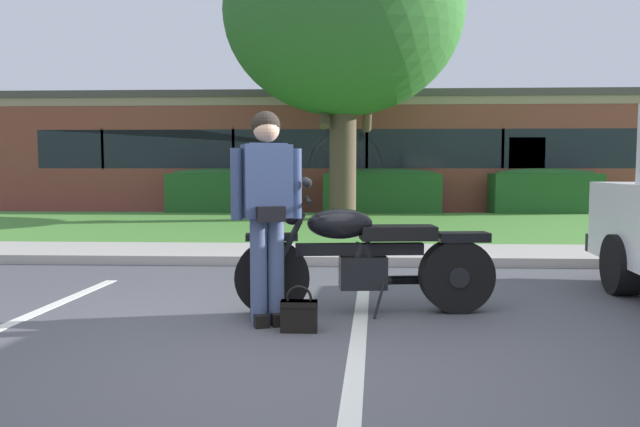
{
  "coord_description": "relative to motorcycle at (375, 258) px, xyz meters",
  "views": [
    {
      "loc": [
        0.35,
        -4.0,
        1.26
      ],
      "look_at": [
        0.13,
        1.25,
        0.85
      ],
      "focal_mm": 33.14,
      "sensor_mm": 36.0,
      "label": 1
    }
  ],
  "objects": [
    {
      "name": "ground_plane",
      "position": [
        -0.61,
        -1.06,
        -0.48
      ],
      "size": [
        140.0,
        140.0,
        0.0
      ],
      "primitive_type": "plane",
      "color": "#4C4C51"
    },
    {
      "name": "curb_strip",
      "position": [
        -0.61,
        2.49,
        -0.42
      ],
      "size": [
        60.0,
        0.2,
        0.12
      ],
      "primitive_type": "cube",
      "color": "#ADA89E",
      "rests_on": "ground"
    },
    {
      "name": "concrete_walk",
      "position": [
        -0.61,
        3.34,
        -0.44
      ],
      "size": [
        60.0,
        1.5,
        0.08
      ],
      "primitive_type": "cube",
      "color": "#ADA89E",
      "rests_on": "ground"
    },
    {
      "name": "grass_lawn",
      "position": [
        -0.61,
        7.4,
        -0.45
      ],
      "size": [
        60.0,
        6.62,
        0.06
      ],
      "primitive_type": "cube",
      "color": "#478433",
      "rests_on": "ground"
    },
    {
      "name": "stall_stripe_1",
      "position": [
        -0.17,
        -0.86,
        -0.48
      ],
      "size": [
        0.35,
        4.4,
        0.01
      ],
      "primitive_type": "cube",
      "rotation": [
        0.0,
        0.0,
        -0.05
      ],
      "color": "silver",
      "rests_on": "ground"
    },
    {
      "name": "motorcycle",
      "position": [
        0.0,
        0.0,
        0.0
      ],
      "size": [
        2.24,
        0.82,
        1.18
      ],
      "color": "black",
      "rests_on": "ground"
    },
    {
      "name": "rider_person",
      "position": [
        -0.88,
        -0.4,
        0.51
      ],
      "size": [
        0.55,
        0.37,
        1.7
      ],
      "color": "black",
      "rests_on": "ground"
    },
    {
      "name": "handbag",
      "position": [
        -0.61,
        -0.61,
        -0.34
      ],
      "size": [
        0.28,
        0.13,
        0.36
      ],
      "color": "black",
      "rests_on": "ground"
    },
    {
      "name": "shade_tree",
      "position": [
        -0.33,
        8.73,
        4.27
      ],
      "size": [
        5.47,
        5.47,
        7.1
      ],
      "color": "#4C3D2D",
      "rests_on": "ground"
    },
    {
      "name": "hedge_left",
      "position": [
        -3.63,
        10.92,
        0.17
      ],
      "size": [
        2.92,
        0.9,
        1.24
      ],
      "color": "#235623",
      "rests_on": "ground"
    },
    {
      "name": "hedge_center_left",
      "position": [
        0.71,
        10.92,
        0.17
      ],
      "size": [
        3.13,
        0.9,
        1.24
      ],
      "color": "#235623",
      "rests_on": "ground"
    },
    {
      "name": "hedge_center_right",
      "position": [
        5.05,
        10.92,
        0.17
      ],
      "size": [
        2.82,
        0.9,
        1.24
      ],
      "color": "#235623",
      "rests_on": "ground"
    },
    {
      "name": "brick_building",
      "position": [
        0.33,
        16.12,
        1.25
      ],
      "size": [
        22.46,
        9.06,
        3.45
      ],
      "color": "brown",
      "rests_on": "ground"
    }
  ]
}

